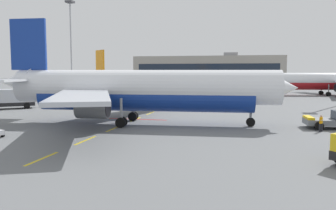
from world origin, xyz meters
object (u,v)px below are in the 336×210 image
object	(u,v)px
airliner_foreground	(139,90)
airliner_mid_left	(320,81)
airliner_far_center	(81,82)
fuel_service_truck	(10,99)
apron_light_mast_near	(71,36)
ground_crew_worker	(321,122)

from	to	relation	value
airliner_foreground	airliner_mid_left	size ratio (longest dim) A/B	1.12
airliner_mid_left	airliner_far_center	xyz separation A→B (m)	(-56.25, -16.27, -0.17)
fuel_service_truck	apron_light_mast_near	bearing A→B (deg)	100.35
fuel_service_truck	airliner_far_center	bearing A→B (deg)	94.04
airliner_foreground	apron_light_mast_near	bearing A→B (deg)	126.96
airliner_foreground	airliner_far_center	distance (m)	47.45
airliner_far_center	fuel_service_truck	world-z (taller)	airliner_far_center
ground_crew_worker	apron_light_mast_near	distance (m)	66.76
airliner_far_center	fuel_service_truck	xyz separation A→B (m)	(1.98, -28.07, -1.73)
fuel_service_truck	apron_light_mast_near	world-z (taller)	apron_light_mast_near
airliner_far_center	ground_crew_worker	distance (m)	61.16
airliner_mid_left	airliner_far_center	world-z (taller)	airliner_mid_left
airliner_mid_left	apron_light_mast_near	distance (m)	62.37
airliner_mid_left	ground_crew_worker	world-z (taller)	airliner_mid_left
ground_crew_worker	apron_light_mast_near	xyz separation A→B (m)	(-50.28, 41.79, 13.46)
fuel_service_truck	airliner_mid_left	bearing A→B (deg)	39.25
fuel_service_truck	ground_crew_worker	distance (m)	46.14
airliner_foreground	fuel_service_truck	world-z (taller)	airliner_foreground
fuel_service_truck	apron_light_mast_near	size ratio (longest dim) A/B	0.30
airliner_mid_left	ground_crew_worker	distance (m)	56.55
airliner_far_center	fuel_service_truck	bearing A→B (deg)	-85.96
airliner_foreground	airliner_mid_left	xyz separation A→B (m)	(28.87, 55.02, -0.40)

